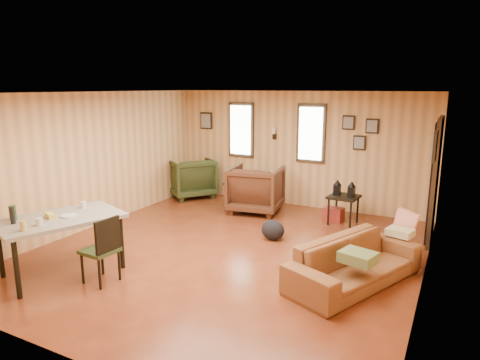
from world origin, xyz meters
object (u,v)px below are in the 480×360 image
object	(u,v)px
side_table	(344,194)
dining_table	(59,222)
recliner_brown	(256,187)
sofa	(355,255)
recliner_green	(191,176)
end_table	(237,189)

from	to	relation	value
side_table	dining_table	bearing A→B (deg)	-126.40
recliner_brown	sofa	bearing A→B (deg)	127.58
sofa	side_table	xyz separation A→B (m)	(-0.74, 2.37, 0.17)
recliner_green	side_table	xyz separation A→B (m)	(3.61, -0.39, 0.07)
recliner_green	recliner_brown	bearing A→B (deg)	114.41
recliner_brown	end_table	distance (m)	0.56
side_table	recliner_green	bearing A→B (deg)	173.77
end_table	sofa	bearing A→B (deg)	-39.77
end_table	side_table	distance (m)	2.29
side_table	end_table	bearing A→B (deg)	176.27
recliner_brown	dining_table	bearing A→B (deg)	64.91
sofa	dining_table	world-z (taller)	dining_table
recliner_green	end_table	world-z (taller)	recliner_green
recliner_green	end_table	distance (m)	1.36
end_table	side_table	size ratio (longest dim) A/B	0.81
end_table	dining_table	size ratio (longest dim) A/B	0.37
recliner_green	dining_table	distance (m)	4.34
recliner_brown	side_table	xyz separation A→B (m)	(1.77, 0.02, 0.05)
recliner_green	side_table	world-z (taller)	recliner_green
sofa	dining_table	size ratio (longest dim) A/B	1.11
recliner_brown	dining_table	xyz separation A→B (m)	(-1.08, -3.85, 0.21)
dining_table	end_table	bearing A→B (deg)	102.93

